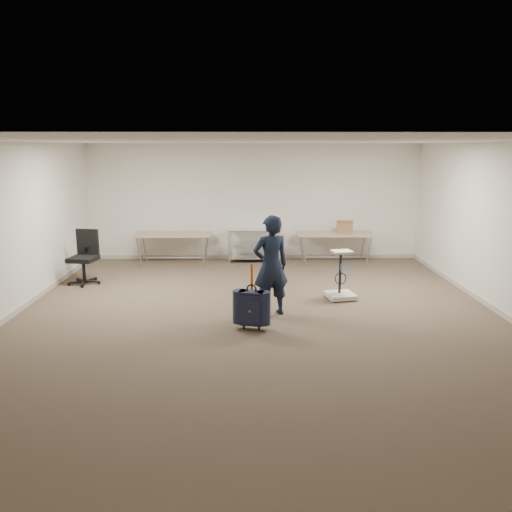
{
  "coord_description": "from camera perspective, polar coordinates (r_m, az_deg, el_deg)",
  "views": [
    {
      "loc": [
        -0.16,
        -7.59,
        2.71
      ],
      "look_at": [
        -0.02,
        0.3,
        0.98
      ],
      "focal_mm": 35.0,
      "sensor_mm": 36.0,
      "label": 1
    }
  ],
  "objects": [
    {
      "name": "ground",
      "position": [
        8.06,
        0.21,
        -7.3
      ],
      "size": [
        9.0,
        9.0,
        0.0
      ],
      "primitive_type": "plane",
      "color": "#4A3C2D",
      "rests_on": "ground"
    },
    {
      "name": "room_shell",
      "position": [
        9.36,
        0.03,
        -4.17
      ],
      "size": [
        8.0,
        9.0,
        9.0
      ],
      "color": "white",
      "rests_on": "ground"
    },
    {
      "name": "folding_table_left",
      "position": [
        11.85,
        -9.43,
        2.3
      ],
      "size": [
        1.8,
        0.75,
        0.73
      ],
      "color": "#96785C",
      "rests_on": "ground"
    },
    {
      "name": "folding_table_right",
      "position": [
        11.9,
        9.0,
        2.36
      ],
      "size": [
        1.8,
        0.75,
        0.73
      ],
      "color": "#96785C",
      "rests_on": "ground"
    },
    {
      "name": "wire_shelf",
      "position": [
        12.01,
        -0.21,
        1.45
      ],
      "size": [
        1.22,
        0.47,
        0.8
      ],
      "color": "silver",
      "rests_on": "ground"
    },
    {
      "name": "person",
      "position": [
        8.09,
        1.7,
        -1.11
      ],
      "size": [
        0.7,
        0.57,
        1.66
      ],
      "primitive_type": "imported",
      "rotation": [
        0.0,
        0.0,
        3.47
      ],
      "color": "black",
      "rests_on": "ground"
    },
    {
      "name": "suitcase",
      "position": [
        7.54,
        -0.51,
        -5.93
      ],
      "size": [
        0.41,
        0.3,
        1.01
      ],
      "color": "#151E31",
      "rests_on": "ground"
    },
    {
      "name": "office_chair",
      "position": [
        10.67,
        -18.98,
        -1.24
      ],
      "size": [
        0.66,
        0.66,
        1.08
      ],
      "color": "black",
      "rests_on": "ground"
    },
    {
      "name": "equipment_cart",
      "position": [
        9.22,
        9.66,
        -3.41
      ],
      "size": [
        0.57,
        0.57,
        0.89
      ],
      "color": "beige",
      "rests_on": "ground"
    },
    {
      "name": "cardboard_box",
      "position": [
        11.94,
        10.09,
        3.28
      ],
      "size": [
        0.41,
        0.33,
        0.28
      ],
      "primitive_type": "cube",
      "rotation": [
        0.0,
        0.0,
        -0.16
      ],
      "color": "#915F43",
      "rests_on": "folding_table_right"
    }
  ]
}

